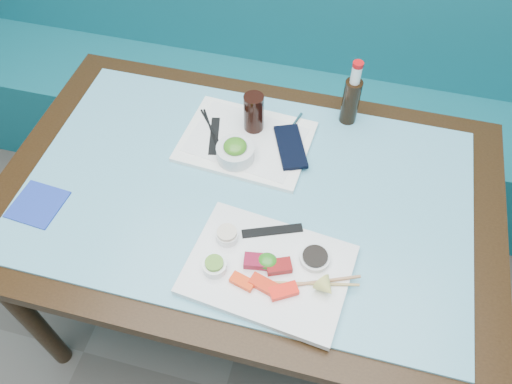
% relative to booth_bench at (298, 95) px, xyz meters
% --- Properties ---
extents(booth_bench, '(3.00, 0.56, 1.17)m').
position_rel_booth_bench_xyz_m(booth_bench, '(0.00, 0.00, 0.00)').
color(booth_bench, '#105F6B').
rests_on(booth_bench, ground).
extents(dining_table, '(1.40, 0.90, 0.75)m').
position_rel_booth_bench_xyz_m(dining_table, '(0.00, -0.84, 0.29)').
color(dining_table, black).
rests_on(dining_table, ground).
extents(glass_top, '(1.22, 0.76, 0.01)m').
position_rel_booth_bench_xyz_m(glass_top, '(0.00, -0.84, 0.38)').
color(glass_top, '#5DA4BB').
rests_on(glass_top, dining_table).
extents(sashimi_plate, '(0.42, 0.32, 0.02)m').
position_rel_booth_bench_xyz_m(sashimi_plate, '(0.12, -1.07, 0.39)').
color(sashimi_plate, white).
rests_on(sashimi_plate, glass_top).
extents(salmon_left, '(0.06, 0.04, 0.01)m').
position_rel_booth_bench_xyz_m(salmon_left, '(0.07, -1.13, 0.41)').
color(salmon_left, '#FF360A').
rests_on(salmon_left, sashimi_plate).
extents(salmon_mid, '(0.07, 0.05, 0.02)m').
position_rel_booth_bench_xyz_m(salmon_mid, '(0.12, -1.12, 0.41)').
color(salmon_mid, red).
rests_on(salmon_mid, sashimi_plate).
extents(salmon_right, '(0.07, 0.06, 0.02)m').
position_rel_booth_bench_xyz_m(salmon_right, '(0.17, -1.13, 0.41)').
color(salmon_right, '#FF190A').
rests_on(salmon_right, sashimi_plate).
extents(tuna_left, '(0.07, 0.05, 0.02)m').
position_rel_booth_bench_xyz_m(tuna_left, '(0.09, -1.07, 0.41)').
color(tuna_left, maroon).
rests_on(tuna_left, sashimi_plate).
extents(tuna_right, '(0.07, 0.06, 0.02)m').
position_rel_booth_bench_xyz_m(tuna_right, '(0.14, -1.07, 0.41)').
color(tuna_right, maroon).
rests_on(tuna_right, sashimi_plate).
extents(seaweed_garnish, '(0.06, 0.06, 0.03)m').
position_rel_booth_bench_xyz_m(seaweed_garnish, '(0.11, -1.06, 0.42)').
color(seaweed_garnish, '#2A7A1C').
rests_on(seaweed_garnish, sashimi_plate).
extents(ramekin_wasabi, '(0.07, 0.07, 0.02)m').
position_rel_booth_bench_xyz_m(ramekin_wasabi, '(-0.01, -1.11, 0.42)').
color(ramekin_wasabi, white).
rests_on(ramekin_wasabi, sashimi_plate).
extents(wasabi_fill, '(0.05, 0.05, 0.01)m').
position_rel_booth_bench_xyz_m(wasabi_fill, '(-0.01, -1.11, 0.43)').
color(wasabi_fill, '#5A912F').
rests_on(wasabi_fill, ramekin_wasabi).
extents(ramekin_ginger, '(0.07, 0.07, 0.02)m').
position_rel_booth_bench_xyz_m(ramekin_ginger, '(-0.00, -1.02, 0.41)').
color(ramekin_ginger, white).
rests_on(ramekin_ginger, sashimi_plate).
extents(ginger_fill, '(0.06, 0.06, 0.01)m').
position_rel_booth_bench_xyz_m(ginger_fill, '(-0.00, -1.02, 0.43)').
color(ginger_fill, beige).
rests_on(ginger_fill, ramekin_ginger).
extents(soy_dish, '(0.10, 0.10, 0.02)m').
position_rel_booth_bench_xyz_m(soy_dish, '(0.22, -1.02, 0.41)').
color(soy_dish, silver).
rests_on(soy_dish, sashimi_plate).
extents(soy_fill, '(0.08, 0.08, 0.01)m').
position_rel_booth_bench_xyz_m(soy_fill, '(0.22, -1.02, 0.42)').
color(soy_fill, black).
rests_on(soy_fill, soy_dish).
extents(lemon_wedge, '(0.06, 0.06, 0.05)m').
position_rel_booth_bench_xyz_m(lemon_wedge, '(0.26, -1.10, 0.43)').
color(lemon_wedge, '#DFD869').
rests_on(lemon_wedge, sashimi_plate).
extents(chopstick_sleeve, '(0.15, 0.08, 0.00)m').
position_rel_booth_bench_xyz_m(chopstick_sleeve, '(0.10, -0.97, 0.41)').
color(chopstick_sleeve, black).
rests_on(chopstick_sleeve, sashimi_plate).
extents(wooden_chopstick_a, '(0.22, 0.10, 0.01)m').
position_rel_booth_bench_xyz_m(wooden_chopstick_a, '(0.23, -1.09, 0.41)').
color(wooden_chopstick_a, '#AA7550').
rests_on(wooden_chopstick_a, sashimi_plate).
extents(wooden_chopstick_b, '(0.20, 0.05, 0.01)m').
position_rel_booth_bench_xyz_m(wooden_chopstick_b, '(0.24, -1.09, 0.41)').
color(wooden_chopstick_b, tan).
rests_on(wooden_chopstick_b, sashimi_plate).
extents(serving_tray, '(0.39, 0.31, 0.01)m').
position_rel_booth_bench_xyz_m(serving_tray, '(-0.05, -0.67, 0.39)').
color(serving_tray, white).
rests_on(serving_tray, glass_top).
extents(paper_placemat, '(0.35, 0.27, 0.00)m').
position_rel_booth_bench_xyz_m(paper_placemat, '(-0.05, -0.67, 0.40)').
color(paper_placemat, white).
rests_on(paper_placemat, serving_tray).
extents(seaweed_bowl, '(0.14, 0.14, 0.04)m').
position_rel_booth_bench_xyz_m(seaweed_bowl, '(-0.06, -0.74, 0.42)').
color(seaweed_bowl, silver).
rests_on(seaweed_bowl, serving_tray).
extents(seaweed_salad, '(0.07, 0.07, 0.03)m').
position_rel_booth_bench_xyz_m(seaweed_salad, '(-0.06, -0.74, 0.45)').
color(seaweed_salad, '#3A7C1C').
rests_on(seaweed_salad, seaweed_bowl).
extents(cola_glass, '(0.08, 0.08, 0.12)m').
position_rel_booth_bench_xyz_m(cola_glass, '(-0.04, -0.61, 0.46)').
color(cola_glass, black).
rests_on(cola_glass, serving_tray).
extents(navy_pouch, '(0.13, 0.18, 0.01)m').
position_rel_booth_bench_xyz_m(navy_pouch, '(0.09, -0.67, 0.40)').
color(navy_pouch, black).
rests_on(navy_pouch, serving_tray).
extents(fork, '(0.03, 0.08, 0.01)m').
position_rel_booth_bench_xyz_m(fork, '(0.08, -0.56, 0.40)').
color(fork, silver).
rests_on(fork, serving_tray).
extents(black_chopstick_a, '(0.12, 0.20, 0.01)m').
position_rel_booth_bench_xyz_m(black_chopstick_a, '(-0.15, -0.68, 0.40)').
color(black_chopstick_a, black).
rests_on(black_chopstick_a, serving_tray).
extents(black_chopstick_b, '(0.16, 0.19, 0.01)m').
position_rel_booth_bench_xyz_m(black_chopstick_b, '(-0.14, -0.68, 0.40)').
color(black_chopstick_b, black).
rests_on(black_chopstick_b, serving_tray).
extents(tray_sleeve, '(0.06, 0.15, 0.00)m').
position_rel_booth_bench_xyz_m(tray_sleeve, '(-0.14, -0.68, 0.40)').
color(tray_sleeve, black).
rests_on(tray_sleeve, serving_tray).
extents(cola_bottle_body, '(0.06, 0.06, 0.15)m').
position_rel_booth_bench_xyz_m(cola_bottle_body, '(0.23, -0.50, 0.46)').
color(cola_bottle_body, black).
rests_on(cola_bottle_body, glass_top).
extents(cola_bottle_neck, '(0.04, 0.04, 0.06)m').
position_rel_booth_bench_xyz_m(cola_bottle_neck, '(0.23, -0.50, 0.56)').
color(cola_bottle_neck, white).
rests_on(cola_bottle_neck, cola_bottle_body).
extents(cola_bottle_cap, '(0.04, 0.04, 0.01)m').
position_rel_booth_bench_xyz_m(cola_bottle_cap, '(0.23, -0.50, 0.60)').
color(cola_bottle_cap, '#B80B0E').
rests_on(cola_bottle_cap, cola_bottle_neck).
extents(blue_napkin, '(0.14, 0.14, 0.01)m').
position_rel_booth_bench_xyz_m(blue_napkin, '(-0.53, -1.03, 0.39)').
color(blue_napkin, '#1C339A').
rests_on(blue_napkin, glass_top).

